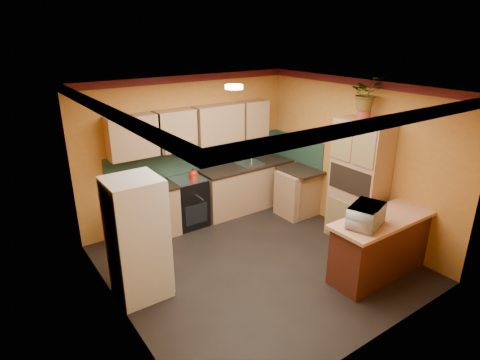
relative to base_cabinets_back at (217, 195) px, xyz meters
name	(u,v)px	position (x,y,z in m)	size (l,w,h in m)	color
room_shell	(248,129)	(-0.39, -1.52, 1.65)	(4.24, 4.24, 2.72)	black
base_cabinets_back	(217,195)	(0.00, 0.00, 0.00)	(3.65, 0.60, 0.88)	tan
countertop_back	(217,173)	(0.00, 0.00, 0.46)	(3.65, 0.62, 0.04)	black
stove	(188,202)	(-0.62, 0.00, 0.02)	(0.58, 0.58, 0.91)	black
kettle	(193,174)	(-0.53, -0.05, 0.56)	(0.17, 0.17, 0.18)	#AB1E0B
sink	(250,164)	(0.77, 0.00, 0.50)	(0.48, 0.40, 0.03)	silver
base_cabinets_right	(299,193)	(1.39, -0.81, 0.00)	(0.60, 0.80, 0.88)	tan
countertop_right	(300,170)	(1.39, -0.81, 0.46)	(0.62, 0.80, 0.04)	black
fridge	(137,239)	(-2.16, -1.48, 0.41)	(0.68, 0.66, 1.70)	white
pantry	(359,183)	(1.44, -2.14, 0.61)	(0.48, 0.90, 2.10)	tan
fern_pot	(363,115)	(1.44, -2.09, 1.74)	(0.22, 0.22, 0.16)	maroon
fern	(366,93)	(1.44, -2.09, 2.08)	(0.47, 0.41, 0.52)	tan
breakfast_bar	(384,246)	(1.00, -3.06, 0.00)	(1.80, 0.55, 0.88)	#512013
bar_top	(388,218)	(1.00, -3.06, 0.47)	(1.90, 0.65, 0.05)	tan
microwave	(366,216)	(0.48, -3.06, 0.64)	(0.55, 0.37, 0.30)	white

